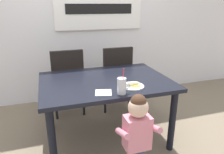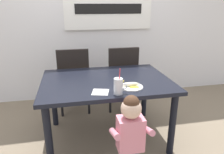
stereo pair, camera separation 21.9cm
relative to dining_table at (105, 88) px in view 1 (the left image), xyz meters
The scene contains 10 objects.
ground_plane 0.64m from the dining_table, ahead, with size 24.00×24.00×0.00m, color #7A6B56.
back_wall 1.56m from the dining_table, 89.82° to the left, with size 6.40×0.17×2.90m.
dining_table is the anchor object (origin of this frame).
dining_chair_left 0.81m from the dining_table, 114.86° to the left, with size 0.44×0.45×0.96m.
dining_chair_right 0.79m from the dining_table, 63.47° to the left, with size 0.44×0.44×0.96m.
toddler_standing 0.70m from the dining_table, 83.08° to the right, with size 0.33×0.24×0.84m.
milk_cup 0.44m from the dining_table, 84.11° to the right, with size 0.13×0.08×0.25m.
snack_plate 0.36m from the dining_table, 53.78° to the right, with size 0.23×0.23×0.01m, color white.
peeled_banana 0.36m from the dining_table, 54.21° to the right, with size 0.17×0.11×0.07m.
paper_napkin 0.37m from the dining_table, 108.70° to the right, with size 0.15×0.15×0.00m, color white.
Camera 1 is at (-0.58, -2.08, 1.52)m, focal length 33.76 mm.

